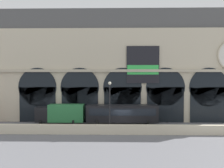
{
  "coord_description": "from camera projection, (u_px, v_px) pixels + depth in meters",
  "views": [
    {
      "loc": [
        -0.54,
        -41.1,
        7.96
      ],
      "look_at": [
        -1.71,
        5.0,
        6.27
      ],
      "focal_mm": 45.28,
      "sensor_mm": 36.0,
      "label": 1
    }
  ],
  "objects": [
    {
      "name": "quay_parapet_wall",
      "position": [
        123.0,
        130.0,
        36.97
      ],
      "size": [
        90.0,
        0.7,
        1.27
      ],
      "primitive_type": "cube",
      "color": "beige",
      "rests_on": "ground"
    },
    {
      "name": "bus_center",
      "position": [
        122.0,
        113.0,
        43.83
      ],
      "size": [
        11.0,
        3.25,
        3.1
      ],
      "color": "black",
      "rests_on": "ground"
    },
    {
      "name": "ground_plane",
      "position": [
        123.0,
        128.0,
        41.33
      ],
      "size": [
        200.0,
        200.0,
        0.0
      ],
      "primitive_type": "plane",
      "color": "slate"
    },
    {
      "name": "box_truck_midwest",
      "position": [
        61.0,
        113.0,
        44.41
      ],
      "size": [
        7.5,
        2.91,
        3.12
      ],
      "color": "black",
      "rests_on": "ground"
    },
    {
      "name": "street_lamp_quayside",
      "position": [
        110.0,
        100.0,
        37.68
      ],
      "size": [
        0.44,
        0.44,
        6.9
      ],
      "color": "black",
      "rests_on": "ground"
    },
    {
      "name": "station_building",
      "position": [
        123.0,
        67.0,
        48.11
      ],
      "size": [
        43.38,
        4.66,
        18.74
      ],
      "color": "beige",
      "rests_on": "ground"
    }
  ]
}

